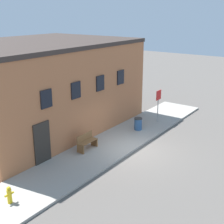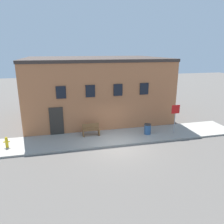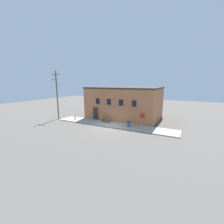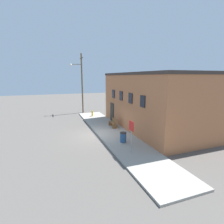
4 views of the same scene
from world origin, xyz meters
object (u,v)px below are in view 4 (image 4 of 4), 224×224
(trash_bin, at_px, (123,137))
(utility_pole, at_px, (81,81))
(stop_sign, at_px, (131,131))
(fire_hydrant, at_px, (92,113))
(bench, at_px, (113,123))

(trash_bin, relative_size, utility_pole, 0.09)
(stop_sign, height_order, trash_bin, stop_sign)
(fire_hydrant, xyz_separation_m, stop_sign, (11.79, -0.26, 1.17))
(bench, xyz_separation_m, trash_bin, (4.16, -0.73, -0.03))
(fire_hydrant, height_order, utility_pole, utility_pole)
(stop_sign, distance_m, trash_bin, 2.34)
(stop_sign, distance_m, bench, 6.37)
(stop_sign, relative_size, utility_pole, 0.27)
(stop_sign, bearing_deg, fire_hydrant, 178.75)
(utility_pole, bearing_deg, stop_sign, 1.69)
(fire_hydrant, bearing_deg, trash_bin, 0.35)
(trash_bin, bearing_deg, utility_pole, -176.66)
(utility_pole, bearing_deg, bench, 9.51)
(fire_hydrant, distance_m, trash_bin, 9.77)
(stop_sign, bearing_deg, utility_pole, -178.31)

